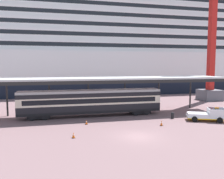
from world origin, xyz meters
The scene contains 10 objects.
ground_plane centered at (0.00, 0.00, 0.00)m, with size 400.00×400.00×0.00m, color #725659.
cruise_ship centered at (-0.52, 50.69, 13.51)m, with size 159.56×31.10×38.76m.
platform_canopy centered at (-3.51, 12.35, 5.72)m, with size 44.79×6.20×5.99m.
train_carriage centered at (-3.51, 11.90, 2.31)m, with size 21.91×2.81×4.11m.
service_truck centered at (12.39, 4.68, 0.99)m, with size 5.57×3.94×2.02m.
traffic_cone_near centered at (4.59, 3.85, 0.36)m, with size 0.36×0.36×0.73m.
traffic_cone_mid centered at (-4.96, 6.83, 0.31)m, with size 0.36×0.36×0.64m.
traffic_cone_far centered at (-7.13, 1.15, 0.31)m, with size 0.36×0.36×0.63m.
dockside_crane centered at (26.41, 22.76, 18.86)m, with size 18.41×4.40×59.71m.
quay_bollard centered at (8.03, 7.38, 0.52)m, with size 0.48×0.48×0.96m.
Camera 1 is at (-8.96, -24.60, 7.94)m, focal length 38.26 mm.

